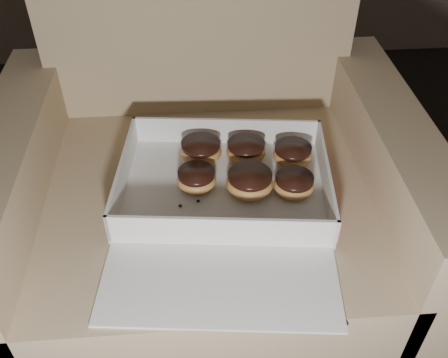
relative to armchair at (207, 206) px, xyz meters
name	(u,v)px	position (x,y,z in m)	size (l,w,h in m)	color
armchair	(207,206)	(0.00, 0.00, 0.00)	(0.85, 0.72, 0.89)	tan
bakery_box	(225,199)	(0.03, -0.12, 0.13)	(0.44, 0.50, 0.07)	white
donut_a	(246,150)	(0.09, 0.01, 0.15)	(0.08, 0.08, 0.04)	#DF9E4E
donut_b	(294,184)	(0.17, -0.10, 0.15)	(0.08, 0.08, 0.04)	#DF9E4E
donut_c	(197,179)	(-0.02, -0.07, 0.15)	(0.08, 0.08, 0.04)	#DF9E4E
donut_d	(293,154)	(0.18, -0.01, 0.15)	(0.08, 0.08, 0.04)	#DF9E4E
donut_e	(201,150)	(-0.01, 0.01, 0.15)	(0.09, 0.09, 0.04)	#DF9E4E
donut_f	(250,182)	(0.08, -0.09, 0.15)	(0.09, 0.09, 0.05)	#DF9E4E
crumb_a	(198,201)	(-0.02, -0.12, 0.13)	(0.01, 0.01, 0.00)	black
crumb_b	(180,206)	(-0.05, -0.13, 0.13)	(0.01, 0.01, 0.00)	black
crumb_c	(253,224)	(0.08, -0.18, 0.13)	(0.01, 0.01, 0.00)	black
crumb_d	(226,220)	(0.03, -0.17, 0.13)	(0.01, 0.01, 0.00)	black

